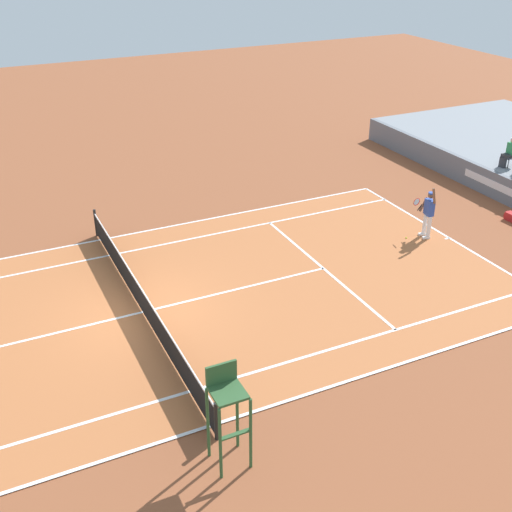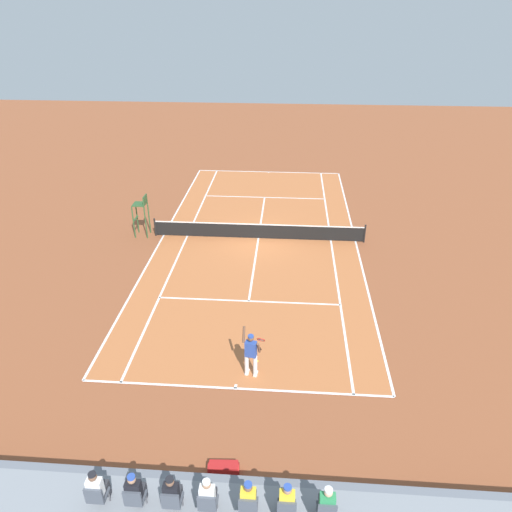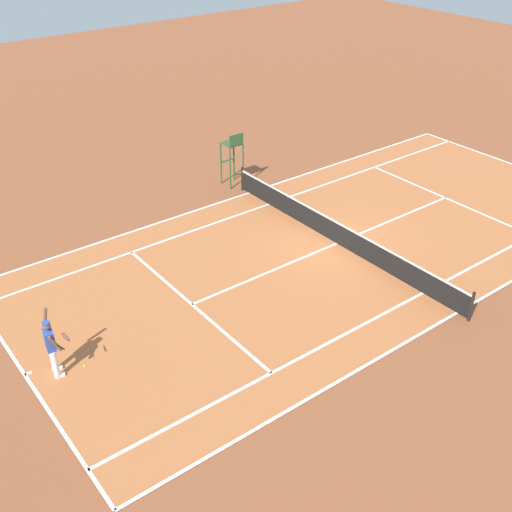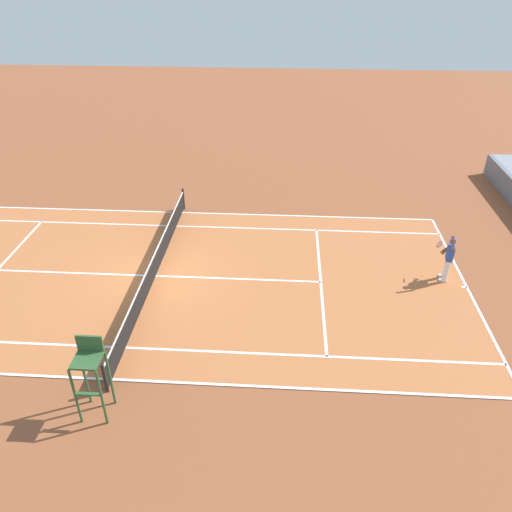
% 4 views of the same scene
% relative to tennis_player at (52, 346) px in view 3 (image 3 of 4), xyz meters
% --- Properties ---
extents(ground_plane, '(80.00, 80.00, 0.00)m').
position_rel_tennis_player_xyz_m(ground_plane, '(0.50, -11.15, -0.99)').
color(ground_plane, brown).
extents(court, '(11.08, 23.88, 0.03)m').
position_rel_tennis_player_xyz_m(court, '(0.50, -11.15, -0.98)').
color(court, '#B76638').
rests_on(court, ground).
extents(net, '(11.98, 0.10, 1.07)m').
position_rel_tennis_player_xyz_m(net, '(0.50, -11.15, -0.47)').
color(net, black).
rests_on(net, ground).
extents(tennis_player, '(0.82, 0.62, 2.08)m').
position_rel_tennis_player_xyz_m(tennis_player, '(0.00, 0.00, 0.00)').
color(tennis_player, white).
rests_on(tennis_player, ground).
extents(tennis_ball, '(0.07, 0.07, 0.07)m').
position_rel_tennis_player_xyz_m(tennis_ball, '(-0.18, -0.73, -0.96)').
color(tennis_ball, '#D1E533').
rests_on(tennis_ball, ground).
extents(umpire_chair, '(0.77, 0.77, 2.44)m').
position_rel_tennis_player_xyz_m(umpire_chair, '(7.12, -11.15, 0.56)').
color(umpire_chair, '#2D562D').
rests_on(umpire_chair, ground).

